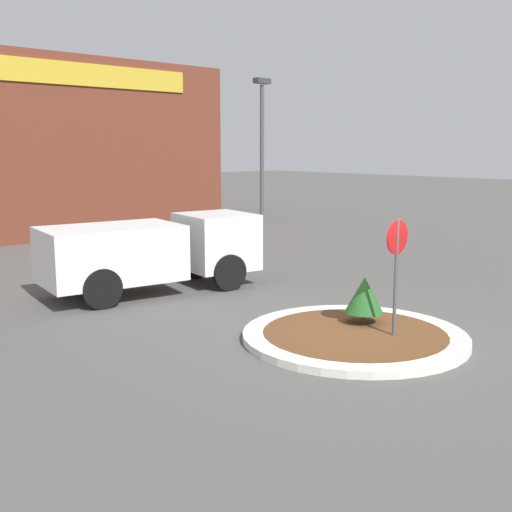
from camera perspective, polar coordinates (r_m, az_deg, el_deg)
The scene contains 7 objects.
ground_plane at distance 12.97m, azimuth 8.73°, elevation -7.38°, with size 120.00×120.00×0.00m, color #514F4C.
traffic_island at distance 12.94m, azimuth 8.74°, elevation -7.06°, with size 4.44×4.44×0.15m.
stop_sign at distance 12.55m, azimuth 12.38°, elevation -0.19°, with size 0.67×0.07×2.44m.
island_shrub at distance 13.47m, azimuth 9.61°, elevation -3.42°, with size 0.80×0.80×0.98m.
utility_truck at distance 16.85m, azimuth -9.28°, elevation 0.51°, with size 5.91×3.00×1.95m.
storefront_building at distance 30.04m, azimuth -18.40°, elevation 9.17°, with size 15.51×6.07×7.41m.
light_pole at distance 24.91m, azimuth 0.54°, elevation 9.59°, with size 0.70×0.30×6.28m.
Camera 1 is at (-9.98, -7.35, 3.82)m, focal length 45.00 mm.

